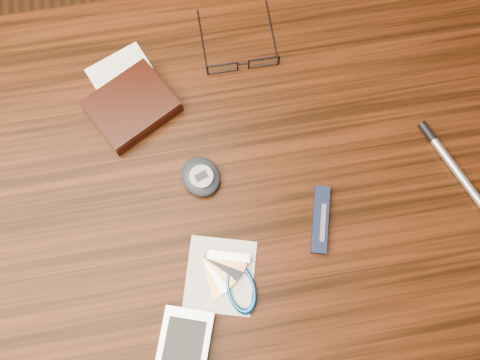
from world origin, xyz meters
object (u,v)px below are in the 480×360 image
Objects in this scene: desk at (209,207)px; pda_phone at (182,356)px; pedometer at (201,177)px; eyeglasses at (242,61)px; notepad_keys at (231,280)px; wallet_and_card at (131,105)px; pocket_knife at (320,220)px; silver_pen at (446,157)px.

pda_phone is (-0.06, -0.22, 0.11)m from desk.
pda_phone is 0.25m from pedometer.
eyeglasses reaches higher than notepad_keys.
wallet_and_card reaches higher than pocket_knife.
notepad_keys is 1.26× the size of pocket_knife.
notepad_keys is at bearing -83.02° from desk.
pda_phone is 1.78× the size of pedometer.
desk is at bearing -114.66° from eyeglasses.
eyeglasses is 0.82× the size of silver_pen.
pedometer is 0.62× the size of notepad_keys.
wallet_and_card is 0.19m from eyeglasses.
pda_phone is 0.27m from pocket_knife.
pedometer is 0.37m from silver_pen.
silver_pen is at bearing -1.51° from desk.
pda_phone reaches higher than pocket_knife.
pda_phone is at bearing -145.54° from pocket_knife.
wallet_and_card is at bearing 110.54° from notepad_keys.
pocket_knife is at bearing -163.21° from silver_pen.
wallet_and_card is 0.37m from pda_phone.
pocket_knife is at bearing -75.56° from eyeglasses.
eyeglasses is (0.09, 0.20, 0.11)m from desk.
notepad_keys is 0.37m from silver_pen.
notepad_keys is at bearing 47.95° from pda_phone.
pocket_knife is 0.21m from silver_pen.
notepad_keys and pocket_knife have the same top height.
desk is 0.17m from notepad_keys.
eyeglasses is at bearing 69.91° from pda_phone.
wallet_and_card is 0.30m from notepad_keys.
eyeglasses is 1.19× the size of pocket_knife.
wallet_and_card is at bearing 124.13° from pedometer.
wallet_and_card is 0.16m from pedometer.
notepad_keys reaches higher than desk.
wallet_and_card is 0.33m from pocket_knife.
pocket_knife is (0.16, -0.07, 0.11)m from desk.
wallet_and_card is 1.30× the size of silver_pen.
pocket_knife is (0.14, 0.06, 0.00)m from notepad_keys.
pedometer is 0.16m from notepad_keys.
desk is at bearing 96.98° from notepad_keys.
eyeglasses is 1.52× the size of pedometer.
pocket_knife is 0.69× the size of silver_pen.
eyeglasses and pedometer have the same top height.
desk is 7.88× the size of notepad_keys.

